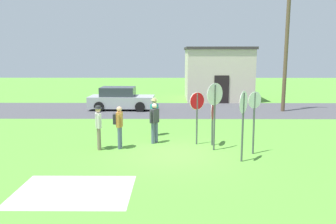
# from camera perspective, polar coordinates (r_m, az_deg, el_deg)

# --- Properties ---
(ground_plane) EXTENTS (80.00, 80.00, 0.00)m
(ground_plane) POSITION_cam_1_polar(r_m,az_deg,el_deg) (13.05, 0.80, -6.95)
(ground_plane) COLOR #518E33
(street_asphalt) EXTENTS (60.00, 6.40, 0.01)m
(street_asphalt) POSITION_cam_1_polar(r_m,az_deg,el_deg) (22.93, 0.64, 0.36)
(street_asphalt) COLOR #424247
(street_asphalt) RESTS_ON ground
(concrete_path) EXTENTS (3.20, 2.40, 0.01)m
(concrete_path) POSITION_cam_1_polar(r_m,az_deg,el_deg) (10.03, -15.38, -12.56)
(concrete_path) COLOR #ADAAA3
(concrete_path) RESTS_ON ground
(building_background) EXTENTS (5.28, 5.30, 4.22)m
(building_background) POSITION_cam_1_polar(r_m,az_deg,el_deg) (28.56, 8.18, 6.39)
(building_background) COLOR beige
(building_background) RESTS_ON ground
(utility_pole) EXTENTS (1.80, 0.24, 8.94)m
(utility_pole) POSITION_cam_1_polar(r_m,az_deg,el_deg) (23.36, 19.11, 11.47)
(utility_pole) COLOR brown
(utility_pole) RESTS_ON ground
(parked_car_on_street) EXTENTS (4.35, 2.12, 1.51)m
(parked_car_on_street) POSITION_cam_1_polar(r_m,az_deg,el_deg) (23.27, -7.83, 2.11)
(parked_car_on_street) COLOR #A5A8AD
(parked_car_on_street) RESTS_ON ground
(stop_sign_low_front) EXTENTS (0.67, 0.55, 2.63)m
(stop_sign_low_front) POSITION_cam_1_polar(r_m,az_deg,el_deg) (13.28, 7.75, 1.34)
(stop_sign_low_front) COLOR #474C4C
(stop_sign_low_front) RESTS_ON ground
(stop_sign_leaning_left) EXTENTS (0.23, 0.83, 1.87)m
(stop_sign_leaning_left) POSITION_cam_1_polar(r_m,az_deg,el_deg) (14.07, 7.39, -0.49)
(stop_sign_leaning_left) COLOR #474C4C
(stop_sign_leaning_left) RESTS_ON ground
(stop_sign_rear_left) EXTENTS (0.41, 0.66, 2.49)m
(stop_sign_rear_left) POSITION_cam_1_polar(r_m,az_deg,el_deg) (12.05, 12.35, -0.26)
(stop_sign_rear_left) COLOR #474C4C
(stop_sign_rear_left) RESTS_ON ground
(stop_sign_tallest) EXTENTS (0.55, 0.34, 2.36)m
(stop_sign_tallest) POSITION_cam_1_polar(r_m,az_deg,el_deg) (13.11, 14.11, -0.11)
(stop_sign_tallest) COLOR #474C4C
(stop_sign_tallest) RESTS_ON ground
(stop_sign_leaning_right) EXTENTS (0.64, 0.40, 2.19)m
(stop_sign_leaning_right) POSITION_cam_1_polar(r_m,az_deg,el_deg) (14.12, 4.84, 0.51)
(stop_sign_leaning_right) COLOR #474C4C
(stop_sign_leaning_right) RESTS_ON ground
(person_in_dark_shirt) EXTENTS (0.32, 0.55, 1.74)m
(person_in_dark_shirt) POSITION_cam_1_polar(r_m,az_deg,el_deg) (13.68, -11.46, -2.11)
(person_in_dark_shirt) COLOR #7A6B56
(person_in_dark_shirt) RESTS_ON ground
(person_in_teal) EXTENTS (0.40, 0.47, 1.69)m
(person_in_teal) POSITION_cam_1_polar(r_m,az_deg,el_deg) (14.37, -2.25, -1.48)
(person_in_teal) COLOR #4C5670
(person_in_teal) RESTS_ON ground
(person_in_blue) EXTENTS (0.37, 0.51, 1.74)m
(person_in_blue) POSITION_cam_1_polar(r_m,az_deg,el_deg) (15.71, -2.28, -0.39)
(person_in_blue) COLOR #7A6B56
(person_in_blue) RESTS_ON ground
(person_on_left) EXTENTS (0.35, 0.57, 1.69)m
(person_on_left) POSITION_cam_1_polar(r_m,az_deg,el_deg) (13.70, -8.13, -2.01)
(person_on_left) COLOR #4C5670
(person_on_left) RESTS_ON ground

